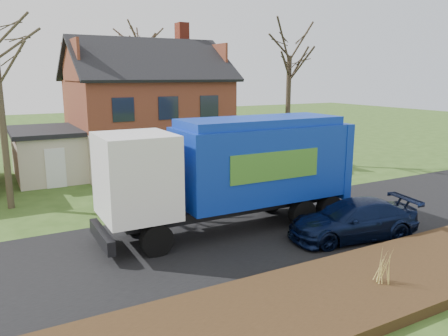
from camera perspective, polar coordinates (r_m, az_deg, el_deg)
ground at (r=16.06m, az=0.08°, el=-9.20°), size 120.00×120.00×0.00m
road at (r=16.06m, az=0.08°, el=-9.16°), size 80.00×7.00×0.02m
mulch_verge at (r=12.06m, az=12.86°, el=-16.31°), size 80.00×3.50×0.30m
main_house at (r=28.45m, az=-11.01°, el=8.19°), size 12.95×8.95×9.26m
garbage_truck at (r=16.48m, az=1.59°, el=0.21°), size 9.92×2.74×4.24m
silver_sedan at (r=19.87m, az=-9.69°, el=-2.88°), size 4.67×1.68×1.53m
navy_wagon at (r=16.56m, az=16.50°, el=-6.47°), size 5.11×2.82×1.40m
tree_front_east at (r=29.21m, az=8.63°, el=16.55°), size 3.63×3.63×10.08m
tree_back at (r=38.63m, az=-10.98°, el=18.07°), size 3.80×3.80×12.04m
grass_clump_mid at (r=12.74m, az=19.95°, el=-12.05°), size 0.34×0.28×0.94m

